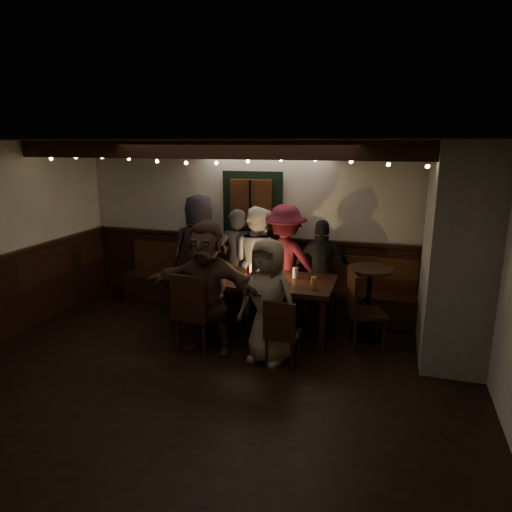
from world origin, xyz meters
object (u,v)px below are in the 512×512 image
(chair_near_left, at_px, (193,309))
(person_e, at_px, (322,272))
(person_a, at_px, (200,253))
(person_d, at_px, (285,263))
(person_c, at_px, (257,261))
(dining_table, at_px, (252,282))
(person_g, at_px, (268,301))
(chair_end, at_px, (360,306))
(person_b, at_px, (238,262))
(chair_near_right, at_px, (281,330))
(person_f, at_px, (207,287))
(high_top, at_px, (369,293))

(chair_near_left, bearing_deg, person_e, 48.09)
(person_a, relative_size, person_d, 1.07)
(chair_near_left, relative_size, person_c, 0.62)
(dining_table, height_order, person_g, person_g)
(chair_end, distance_m, person_b, 2.05)
(chair_near_left, bearing_deg, person_c, 76.01)
(chair_near_right, height_order, person_f, person_f)
(chair_near_right, xyz_separation_m, person_d, (-0.33, 1.56, 0.38))
(person_c, height_order, person_f, person_f)
(chair_near_left, bearing_deg, person_f, 37.16)
(person_c, relative_size, person_f, 0.99)
(person_a, height_order, person_g, person_a)
(chair_near_right, distance_m, chair_end, 1.17)
(person_e, relative_size, person_f, 0.90)
(chair_near_right, bearing_deg, high_top, 52.88)
(high_top, height_order, person_a, person_a)
(chair_end, distance_m, person_c, 1.77)
(person_a, bearing_deg, person_b, 161.49)
(chair_near_right, relative_size, person_d, 0.49)
(high_top, bearing_deg, chair_end, -103.60)
(chair_near_right, xyz_separation_m, chair_end, (0.82, 0.83, 0.09))
(chair_near_right, xyz_separation_m, person_f, (-0.99, 0.18, 0.37))
(chair_near_left, distance_m, person_b, 1.52)
(chair_near_right, xyz_separation_m, person_c, (-0.76, 1.58, 0.36))
(person_e, bearing_deg, person_c, -9.06)
(person_a, bearing_deg, chair_near_right, 115.65)
(person_d, height_order, person_f, person_d)
(high_top, distance_m, person_c, 1.73)
(person_b, bearing_deg, high_top, 157.29)
(person_b, height_order, person_d, person_d)
(person_e, distance_m, person_f, 1.84)
(person_g, bearing_deg, high_top, 58.51)
(chair_end, distance_m, high_top, 0.38)
(person_e, bearing_deg, high_top, 143.01)
(high_top, xyz_separation_m, person_d, (-1.24, 0.36, 0.24))
(chair_near_left, distance_m, person_a, 1.60)
(person_c, bearing_deg, person_e, -155.94)
(dining_table, height_order, high_top, high_top)
(person_a, relative_size, person_b, 1.13)
(person_c, relative_size, person_g, 1.10)
(dining_table, xyz_separation_m, person_b, (-0.44, 0.70, 0.08))
(person_a, bearing_deg, chair_end, 142.47)
(chair_near_right, bearing_deg, person_f, 169.42)
(person_c, xyz_separation_m, person_f, (-0.22, -1.40, 0.01))
(chair_end, xyz_separation_m, person_b, (-1.89, 0.74, 0.25))
(person_e, bearing_deg, person_f, 40.47)
(person_e, height_order, person_g, same)
(high_top, height_order, person_g, person_g)
(person_b, height_order, person_c, person_c)
(chair_near_right, xyz_separation_m, person_e, (0.21, 1.58, 0.28))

